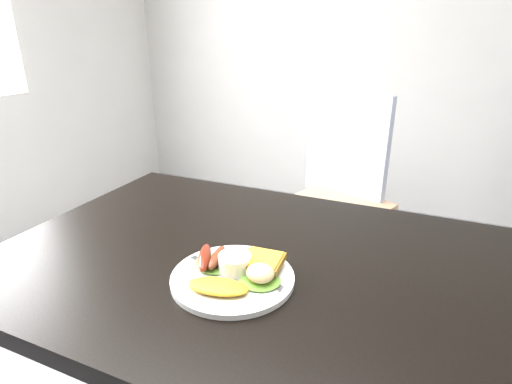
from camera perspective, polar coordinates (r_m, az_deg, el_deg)
name	(u,v)px	position (r m, az deg, el deg)	size (l,w,h in m)	color
room_back_panel	(394,15)	(3.00, 19.08, 22.81)	(4.00, 0.04, 2.70)	silver
dining_table	(258,264)	(0.93, 0.28, -10.30)	(1.20, 0.80, 0.04)	black
dining_chair	(333,210)	(1.93, 10.93, -2.54)	(0.44, 0.44, 0.05)	tan
person	(440,174)	(1.23, 24.75, 2.29)	(0.62, 0.41, 1.71)	navy
plate	(233,278)	(0.84, -3.35, -12.12)	(0.25, 0.25, 0.01)	white
lettuce_left	(216,263)	(0.87, -5.80, -10.11)	(0.09, 0.08, 0.01)	#418D2C
lettuce_right	(260,281)	(0.81, 0.59, -12.59)	(0.08, 0.07, 0.01)	#639538
omelette	(218,286)	(0.79, -5.50, -13.28)	(0.12, 0.06, 0.02)	orange
sausage_a	(205,257)	(0.86, -7.33, -9.21)	(0.03, 0.11, 0.03)	maroon
sausage_b	(217,257)	(0.86, -5.61, -9.26)	(0.02, 0.09, 0.02)	maroon
ramekin	(235,264)	(0.84, -3.04, -10.21)	(0.07, 0.07, 0.04)	white
toast_a	(255,260)	(0.87, -0.20, -9.66)	(0.07, 0.07, 0.01)	#955B2B
toast_b	(263,261)	(0.84, 0.97, -9.88)	(0.08, 0.08, 0.01)	olive
potato_salad	(260,273)	(0.80, 0.61, -11.51)	(0.06, 0.05, 0.03)	beige
fork	(218,272)	(0.84, -5.47, -11.32)	(0.17, 0.01, 0.00)	#ADAFB7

